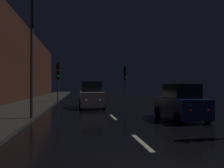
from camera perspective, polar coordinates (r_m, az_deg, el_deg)
name	(u,v)px	position (r m, az deg, el deg)	size (l,w,h in m)	color
ground	(94,100)	(28.57, -4.68, -4.35)	(25.73, 84.00, 0.02)	black
sidewalk_left	(42,100)	(28.86, -18.02, -4.12)	(4.40, 84.00, 0.15)	#33302D
building_facade_left	(12,58)	(26.14, -24.90, 6.31)	(0.80, 63.00, 9.96)	#472319
lane_centerline	(107,111)	(16.06, -1.38, -7.23)	(0.16, 17.72, 0.01)	beige
traffic_light_far_left	(58,74)	(25.21, -14.05, 2.66)	(0.36, 0.48, 4.56)	#38383A
traffic_light_far_right	(125,75)	(30.29, 3.45, 2.26)	(0.38, 0.48, 4.66)	#38383A
streetlamp_overhead	(40,30)	(12.71, -18.33, 13.45)	(1.70, 0.44, 7.50)	#2D2D30
car_approaching_headlights	(91,96)	(18.70, -5.48, -3.14)	(2.07, 4.48, 2.26)	silver
car_parked_right_near	(180,103)	(12.72, 17.56, -4.87)	(1.82, 3.94, 1.98)	#141E51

